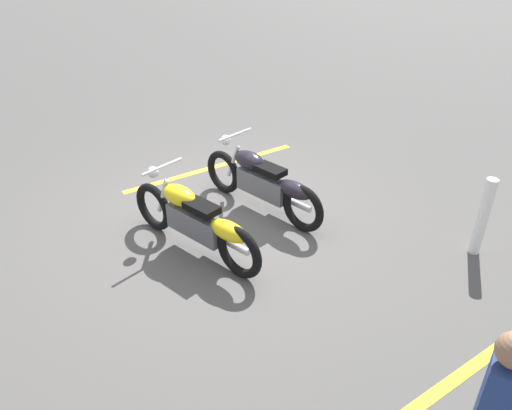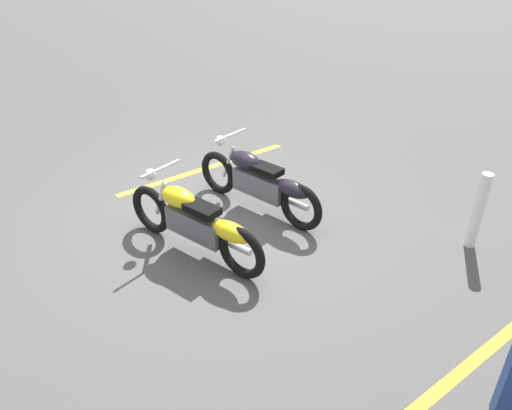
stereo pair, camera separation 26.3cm
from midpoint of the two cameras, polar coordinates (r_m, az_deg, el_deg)
ground_plane at (r=6.92m, az=-3.54°, el=-1.53°), size 60.00×60.00×0.00m
motorcycle_bright_foreground at (r=6.01m, az=-5.78°, el=-1.86°), size 2.20×0.76×1.04m
motorcycle_dark_foreground at (r=6.86m, az=1.99°, el=2.65°), size 2.22×0.70×1.04m
bollard_post at (r=6.61m, az=25.98°, el=-1.29°), size 0.14×0.14×1.04m
parking_stripe_near at (r=8.35m, az=-4.13°, el=4.40°), size 0.27×3.20×0.01m
parking_stripe_mid at (r=5.52m, az=26.98°, el=-15.23°), size 0.27×3.20×0.01m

